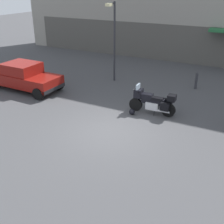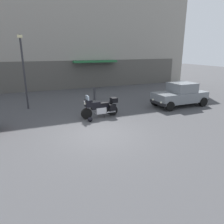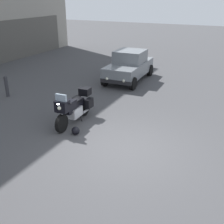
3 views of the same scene
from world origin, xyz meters
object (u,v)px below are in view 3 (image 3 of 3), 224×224
Objects in this scene: helmet at (76,131)px; bollard_curbside at (6,86)px; motorcycle at (74,107)px; car_hatchback_near at (129,66)px.

bollard_curbside is (1.86, 4.96, 0.39)m from helmet.
helmet is (-0.82, -0.56, -0.48)m from motorcycle.
car_hatchback_near is at bearing -179.29° from motorcycle.
car_hatchback_near is at bearing -39.43° from bollard_curbside.
helmet is 0.07× the size of car_hatchback_near.
motorcycle reaches higher than helmet.
motorcycle is 1.10m from helmet.
car_hatchback_near reaches higher than bollard_curbside.
car_hatchback_near is at bearing 7.27° from helmet.
bollard_curbside reaches higher than helmet.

